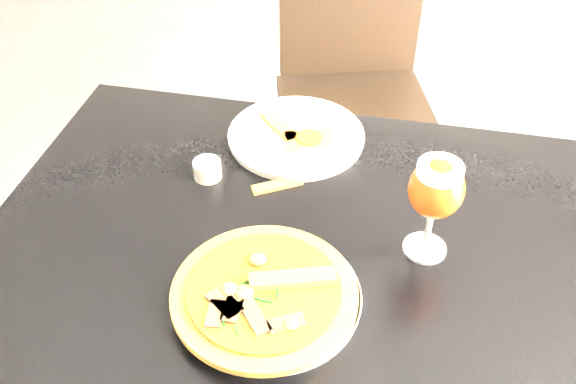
% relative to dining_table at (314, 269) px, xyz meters
% --- Properties ---
extents(dining_table, '(1.25, 0.87, 0.75)m').
position_rel_dining_table_xyz_m(dining_table, '(0.00, 0.00, 0.00)').
color(dining_table, black).
rests_on(dining_table, ground).
extents(chair_far, '(0.54, 0.54, 0.96)m').
position_rel_dining_table_xyz_m(chair_far, '(0.02, 0.85, -0.13)').
color(chair_far, black).
rests_on(chair_far, ground).
extents(plate_main, '(0.37, 0.37, 0.02)m').
position_rel_dining_table_xyz_m(plate_main, '(-0.05, -0.16, 0.10)').
color(plate_main, white).
rests_on(plate_main, dining_table).
extents(pizza, '(0.30, 0.30, 0.03)m').
position_rel_dining_table_xyz_m(pizza, '(-0.06, -0.16, 0.12)').
color(pizza, '#A36927').
rests_on(pizza, plate_main).
extents(plate_second, '(0.35, 0.35, 0.02)m').
position_rel_dining_table_xyz_m(plate_second, '(-0.08, 0.28, 0.10)').
color(plate_second, white).
rests_on(plate_second, dining_table).
extents(crust_scraps, '(0.17, 0.14, 0.01)m').
position_rel_dining_table_xyz_m(crust_scraps, '(-0.07, 0.27, 0.11)').
color(crust_scraps, '#A36927').
rests_on(crust_scraps, plate_second).
extents(loose_crust, '(0.10, 0.07, 0.01)m').
position_rel_dining_table_xyz_m(loose_crust, '(-0.09, 0.12, 0.09)').
color(loose_crust, '#A36927').
rests_on(loose_crust, dining_table).
extents(sauce_cup, '(0.06, 0.06, 0.04)m').
position_rel_dining_table_xyz_m(sauce_cup, '(-0.23, 0.13, 0.11)').
color(sauce_cup, silver).
rests_on(sauce_cup, dining_table).
extents(beer_glass, '(0.09, 0.09, 0.19)m').
position_rel_dining_table_xyz_m(beer_glass, '(0.19, -0.00, 0.23)').
color(beer_glass, silver).
rests_on(beer_glass, dining_table).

